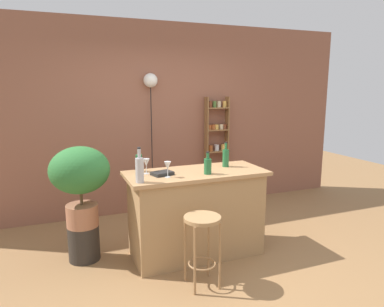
# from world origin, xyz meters

# --- Properties ---
(ground) EXTENTS (12.00, 12.00, 0.00)m
(ground) POSITION_xyz_m (0.00, 0.00, 0.00)
(ground) COLOR olive
(back_wall) EXTENTS (6.40, 0.10, 2.80)m
(back_wall) POSITION_xyz_m (0.00, 1.95, 1.40)
(back_wall) COLOR #8C5642
(back_wall) RESTS_ON ground
(kitchen_counter) EXTENTS (1.54, 0.67, 0.96)m
(kitchen_counter) POSITION_xyz_m (0.00, 0.30, 0.48)
(kitchen_counter) COLOR #A87F51
(kitchen_counter) RESTS_ON ground
(bar_stool) EXTENTS (0.35, 0.35, 0.69)m
(bar_stool) POSITION_xyz_m (-0.20, -0.33, 0.52)
(bar_stool) COLOR #997047
(bar_stool) RESTS_ON ground
(spice_shelf) EXTENTS (0.38, 0.13, 1.72)m
(spice_shelf) POSITION_xyz_m (0.97, 1.81, 0.89)
(spice_shelf) COLOR olive
(spice_shelf) RESTS_ON ground
(plant_stool) EXTENTS (0.34, 0.34, 0.39)m
(plant_stool) POSITION_xyz_m (-1.19, 0.62, 0.19)
(plant_stool) COLOR #2D2823
(plant_stool) RESTS_ON ground
(potted_plant) EXTENTS (0.63, 0.57, 0.87)m
(potted_plant) POSITION_xyz_m (-1.19, 0.62, 0.94)
(potted_plant) COLOR #A86B4C
(potted_plant) RESTS_ON plant_stool
(bottle_spirits_clear) EXTENTS (0.07, 0.07, 0.27)m
(bottle_spirits_clear) POSITION_xyz_m (-0.58, 0.53, 1.06)
(bottle_spirits_clear) COLOR #236638
(bottle_spirits_clear) RESTS_ON kitchen_counter
(bottle_vinegar) EXTENTS (0.08, 0.08, 0.34)m
(bottle_vinegar) POSITION_xyz_m (-0.68, 0.09, 1.09)
(bottle_vinegar) COLOR #B2B2B7
(bottle_vinegar) RESTS_ON kitchen_counter
(bottle_soda_blue) EXTENTS (0.08, 0.08, 0.29)m
(bottle_soda_blue) POSITION_xyz_m (0.41, 0.40, 1.07)
(bottle_soda_blue) COLOR #236638
(bottle_soda_blue) RESTS_ON kitchen_counter
(bottle_sauce_amber) EXTENTS (0.08, 0.08, 0.24)m
(bottle_sauce_amber) POSITION_xyz_m (0.07, 0.15, 1.05)
(bottle_sauce_amber) COLOR #236638
(bottle_sauce_amber) RESTS_ON kitchen_counter
(wine_glass_left) EXTENTS (0.07, 0.07, 0.16)m
(wine_glass_left) POSITION_xyz_m (-0.53, 0.40, 1.08)
(wine_glass_left) COLOR silver
(wine_glass_left) RESTS_ON kitchen_counter
(wine_glass_center) EXTENTS (0.07, 0.07, 0.16)m
(wine_glass_center) POSITION_xyz_m (-0.36, 0.18, 1.08)
(wine_glass_center) COLOR silver
(wine_glass_center) RESTS_ON kitchen_counter
(cookbook) EXTENTS (0.24, 0.20, 0.03)m
(cookbook) POSITION_xyz_m (-0.39, 0.29, 0.98)
(cookbook) COLOR black
(cookbook) RESTS_ON kitchen_counter
(pendant_globe_light) EXTENTS (0.20, 0.20, 2.06)m
(pendant_globe_light) POSITION_xyz_m (-0.08, 1.84, 1.93)
(pendant_globe_light) COLOR black
(pendant_globe_light) RESTS_ON ground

